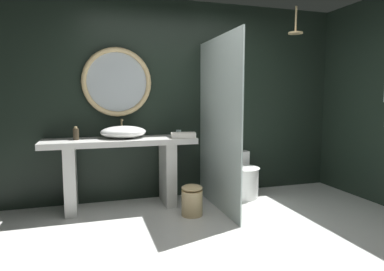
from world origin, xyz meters
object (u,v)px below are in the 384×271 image
at_px(tumbler_cup, 179,133).
at_px(waste_bin, 192,200).
at_px(toilet, 241,177).
at_px(folded_hand_towel, 183,135).
at_px(rain_shower_head, 295,30).
at_px(vessel_sink, 123,132).
at_px(round_wall_mirror, 117,82).
at_px(soap_dispenser, 76,134).

xyz_separation_m(tumbler_cup, waste_bin, (0.01, -0.53, -0.71)).
height_order(toilet, waste_bin, toilet).
height_order(toilet, folded_hand_towel, folded_hand_towel).
bearing_deg(folded_hand_towel, rain_shower_head, -1.71).
distance_m(waste_bin, folded_hand_towel, 0.78).
xyz_separation_m(waste_bin, folded_hand_towel, (-0.00, 0.35, 0.70)).
relative_size(tumbler_cup, waste_bin, 0.23).
bearing_deg(toilet, rain_shower_head, -20.21).
bearing_deg(rain_shower_head, vessel_sink, 173.59).
bearing_deg(round_wall_mirror, tumbler_cup, -18.09).
relative_size(tumbler_cup, rain_shower_head, 0.24).
xyz_separation_m(vessel_sink, round_wall_mirror, (-0.04, 0.22, 0.61)).
height_order(vessel_sink, rain_shower_head, rain_shower_head).
bearing_deg(soap_dispenser, vessel_sink, 0.34).
relative_size(vessel_sink, waste_bin, 1.52).
bearing_deg(tumbler_cup, round_wall_mirror, 161.91).
bearing_deg(folded_hand_towel, waste_bin, -89.80).
distance_m(vessel_sink, round_wall_mirror, 0.64).
xyz_separation_m(vessel_sink, folded_hand_towel, (0.70, -0.20, -0.04)).
bearing_deg(round_wall_mirror, vessel_sink, -79.34).
bearing_deg(rain_shower_head, tumbler_cup, 171.42).
xyz_separation_m(rain_shower_head, folded_hand_towel, (-1.49, 0.04, -1.32)).
xyz_separation_m(tumbler_cup, round_wall_mirror, (-0.73, 0.24, 0.64)).
bearing_deg(rain_shower_head, soap_dispenser, 174.92).
relative_size(tumbler_cup, soap_dispenser, 0.54).
relative_size(rain_shower_head, folded_hand_towel, 1.17).
xyz_separation_m(tumbler_cup, folded_hand_towel, (0.01, -0.18, -0.01)).
xyz_separation_m(rain_shower_head, waste_bin, (-1.49, -0.30, -2.02)).
relative_size(round_wall_mirror, waste_bin, 2.40).
height_order(rain_shower_head, waste_bin, rain_shower_head).
bearing_deg(soap_dispenser, tumbler_cup, -0.75).
xyz_separation_m(tumbler_cup, toilet, (0.87, 0.01, -0.63)).
height_order(waste_bin, folded_hand_towel, folded_hand_towel).
xyz_separation_m(tumbler_cup, rain_shower_head, (1.50, -0.23, 1.31)).
bearing_deg(toilet, tumbler_cup, -179.67).
xyz_separation_m(rain_shower_head, toilet, (-0.63, 0.23, -1.94)).
bearing_deg(folded_hand_towel, tumbler_cup, 93.48).
distance_m(tumbler_cup, rain_shower_head, 2.01).
bearing_deg(vessel_sink, rain_shower_head, -6.41).
height_order(soap_dispenser, round_wall_mirror, round_wall_mirror).
xyz_separation_m(soap_dispenser, round_wall_mirror, (0.50, 0.22, 0.61)).
bearing_deg(toilet, folded_hand_towel, -167.73).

